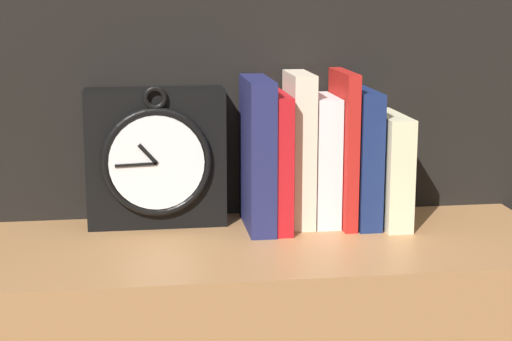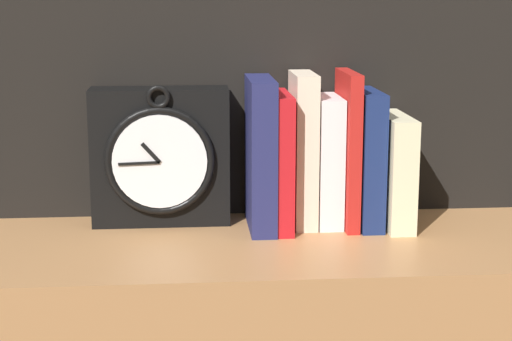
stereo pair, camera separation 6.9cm
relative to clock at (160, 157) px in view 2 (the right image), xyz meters
The scene contains 8 objects.
clock is the anchor object (origin of this frame).
book_slot0_navy 0.16m from the clock, 12.33° to the right, with size 0.04×0.15×0.23m.
book_slot1_red 0.19m from the clock, ahead, with size 0.03×0.14×0.21m.
book_slot2_cream 0.23m from the clock, ahead, with size 0.03×0.12×0.24m.
book_slot3_white 0.26m from the clock, ahead, with size 0.04×0.12×0.20m.
book_slot4_red 0.29m from the clock, ahead, with size 0.02×0.13×0.24m.
book_slot5_navy 0.32m from the clock, ahead, with size 0.03×0.14×0.21m.
book_slot6_cream 0.37m from the clock, ahead, with size 0.04×0.15×0.17m.
Camera 2 is at (-0.10, -1.21, 1.24)m, focal length 60.00 mm.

